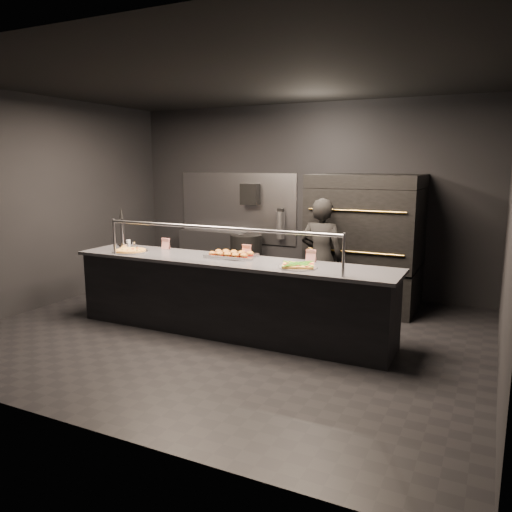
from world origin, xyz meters
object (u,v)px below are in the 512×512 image
Objects in this scene: pizza_oven at (366,241)px; fire_extinguisher at (280,225)px; worker at (321,258)px; prep_shelf at (213,256)px; round_pizza at (130,251)px; slider_tray_a at (227,255)px; square_pizza at (298,266)px; slider_tray_b at (235,255)px; towel_dispenser at (250,194)px; trash_bin at (246,261)px; beer_tap at (122,238)px; service_counter at (229,296)px.

fire_extinguisher is (-1.55, 0.50, 0.09)m from pizza_oven.
worker is (-0.41, -0.78, -0.16)m from pizza_oven.
pizza_oven reaches higher than prep_shelf.
round_pizza is (-2.62, -2.00, -0.03)m from pizza_oven.
worker is at bearing 47.81° from slider_tray_a.
pizza_oven is at bearing 81.98° from square_pizza.
slider_tray_b is at bearing -124.45° from pizza_oven.
slider_tray_a is (0.80, -2.26, -0.60)m from towel_dispenser.
slider_tray_a is at bearing 48.79° from worker.
round_pizza is at bearing -170.18° from slider_tray_a.
prep_shelf is 0.71m from trash_bin.
towel_dispenser is (0.70, 0.07, 1.10)m from prep_shelf.
beer_tap is 1.51m from slider_tray_a.
service_counter is 0.51m from slider_tray_b.
towel_dispenser is at bearing 110.63° from service_counter.
towel_dispenser is 0.22× the size of worker.
towel_dispenser reaches higher than prep_shelf.
service_counter reaches higher than trash_bin.
service_counter is 8.91× the size of round_pizza.
slider_tray_b is at bearing -68.12° from towel_dispenser.
round_pizza reaches higher than trash_bin.
slider_tray_b is 0.66× the size of trash_bin.
worker is (2.21, 1.22, -0.13)m from round_pizza.
fire_extinguisher is 0.58× the size of trash_bin.
beer_tap is at bearing -107.24° from trash_bin.
trash_bin is (-0.90, 2.07, -0.51)m from slider_tray_b.
slider_tray_a is 0.10m from slider_tray_b.
towel_dispenser is at bearing 5.71° from prep_shelf.
towel_dispenser is at bearing 90.00° from trash_bin.
towel_dispenser is at bearing 126.48° from square_pizza.
round_pizza is (0.18, -2.42, 0.49)m from prep_shelf.
trash_bin is at bearing -161.88° from fire_extinguisher.
prep_shelf is 2.44m from beer_tap.
towel_dispenser reaches higher than worker.
worker is (1.69, -1.28, -0.74)m from towel_dispenser.
towel_dispenser is at bearing -35.98° from worker.
pizza_oven is at bearing 34.66° from beer_tap.
pizza_oven is at bearing 37.38° from round_pizza.
fire_extinguisher reaches higher than prep_shelf.
service_counter is at bearing 55.51° from worker.
slider_tray_b reaches higher than prep_shelf.
slider_tray_a is 1.34m from worker.
prep_shelf is at bearing -174.29° from towel_dispenser.
square_pizza is at bearing -51.55° from trash_bin.
fire_extinguisher is at bearing 98.30° from service_counter.
beer_tap is at bearing -90.00° from prep_shelf.
square_pizza is at bearing 97.09° from worker.
beer_tap is at bearing 179.13° from square_pizza.
beer_tap is (-1.60, -0.04, 0.62)m from service_counter.
service_counter reaches higher than round_pizza.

